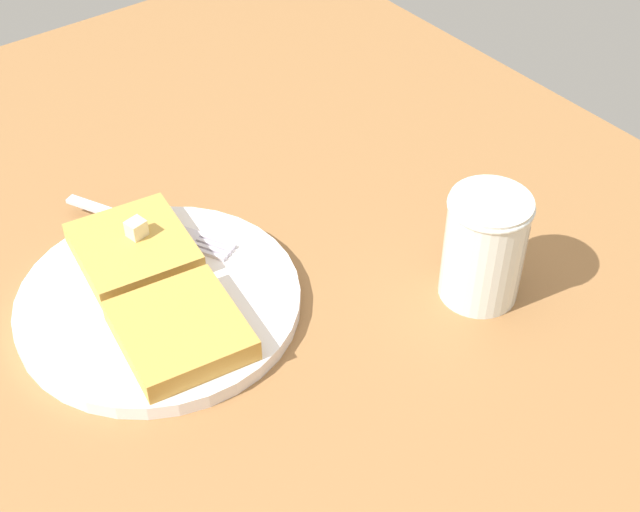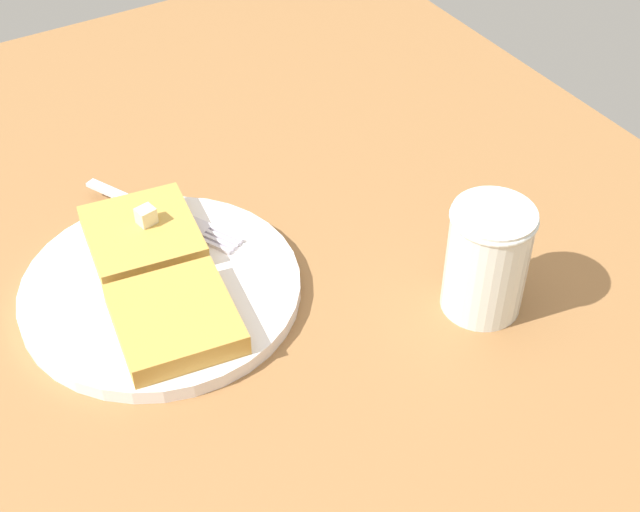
% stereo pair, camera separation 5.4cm
% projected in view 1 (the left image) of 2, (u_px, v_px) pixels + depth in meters
% --- Properties ---
extents(table_surface, '(0.98, 0.98, 0.02)m').
position_uv_depth(table_surface, '(167.00, 338.00, 0.68)').
color(table_surface, olive).
rests_on(table_surface, ground).
extents(plate, '(0.22, 0.22, 0.01)m').
position_uv_depth(plate, '(159.00, 300.00, 0.68)').
color(plate, white).
rests_on(plate, table_surface).
extents(toast_slice_left, '(0.10, 0.10, 0.02)m').
position_uv_depth(toast_slice_left, '(133.00, 249.00, 0.70)').
color(toast_slice_left, gold).
rests_on(toast_slice_left, plate).
extents(toast_slice_middle, '(0.10, 0.10, 0.02)m').
position_uv_depth(toast_slice_middle, '(182.00, 329.00, 0.64)').
color(toast_slice_middle, gold).
rests_on(toast_slice_middle, plate).
extents(butter_pat_primary, '(0.02, 0.02, 0.01)m').
position_uv_depth(butter_pat_primary, '(136.00, 228.00, 0.70)').
color(butter_pat_primary, beige).
rests_on(butter_pat_primary, toast_slice_left).
extents(fork, '(0.15, 0.08, 0.00)m').
position_uv_depth(fork, '(157.00, 229.00, 0.73)').
color(fork, silver).
rests_on(fork, plate).
extents(syrup_jar, '(0.06, 0.06, 0.09)m').
position_uv_depth(syrup_jar, '(484.00, 251.00, 0.67)').
color(syrup_jar, '#57270E').
rests_on(syrup_jar, table_surface).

